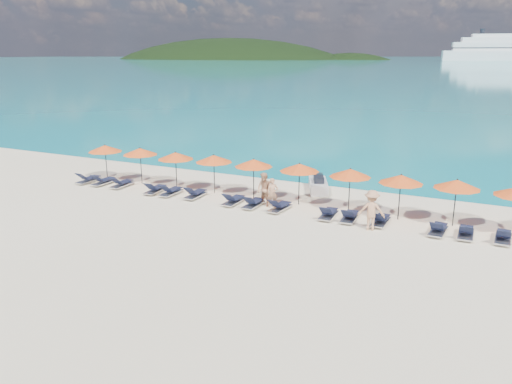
% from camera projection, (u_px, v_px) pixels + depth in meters
% --- Properties ---
extents(ground, '(1400.00, 1400.00, 0.00)m').
position_uv_depth(ground, '(227.00, 234.00, 22.23)').
color(ground, beige).
extents(sea, '(1600.00, 1300.00, 0.01)m').
position_uv_depth(sea, '(496.00, 59.00, 594.21)').
color(sea, '#1FA9B2').
rests_on(sea, ground).
extents(headland_main, '(374.00, 242.00, 126.50)m').
position_uv_depth(headland_main, '(227.00, 90.00, 626.40)').
color(headland_main, black).
rests_on(headland_main, ground).
extents(headland_small, '(162.00, 126.00, 85.50)m').
position_uv_depth(headland_small, '(349.00, 91.00, 579.95)').
color(headland_small, black).
rests_on(headland_small, ground).
extents(jetski, '(1.92, 2.79, 0.93)m').
position_uv_depth(jetski, '(318.00, 185.00, 29.01)').
color(jetski, silver).
rests_on(jetski, ground).
extents(beachgoer_a, '(0.68, 0.60, 1.57)m').
position_uv_depth(beachgoer_a, '(272.00, 193.00, 25.85)').
color(beachgoer_a, tan).
rests_on(beachgoer_a, ground).
extents(beachgoer_b, '(0.99, 0.75, 1.80)m').
position_uv_depth(beachgoer_b, '(264.00, 190.00, 26.07)').
color(beachgoer_b, tan).
rests_on(beachgoer_b, ground).
extents(beachgoer_c, '(1.29, 0.78, 1.87)m').
position_uv_depth(beachgoer_c, '(371.00, 210.00, 22.55)').
color(beachgoer_c, tan).
rests_on(beachgoer_c, ground).
extents(umbrella_0, '(2.10, 2.10, 2.28)m').
position_uv_depth(umbrella_0, '(105.00, 148.00, 31.23)').
color(umbrella_0, black).
rests_on(umbrella_0, ground).
extents(umbrella_1, '(2.10, 2.10, 2.28)m').
position_uv_depth(umbrella_1, '(140.00, 151.00, 30.28)').
color(umbrella_1, black).
rests_on(umbrella_1, ground).
extents(umbrella_2, '(2.10, 2.10, 2.28)m').
position_uv_depth(umbrella_2, '(176.00, 156.00, 29.00)').
color(umbrella_2, black).
rests_on(umbrella_2, ground).
extents(umbrella_3, '(2.10, 2.10, 2.28)m').
position_uv_depth(umbrella_3, '(214.00, 159.00, 28.22)').
color(umbrella_3, black).
rests_on(umbrella_3, ground).
extents(umbrella_4, '(2.10, 2.10, 2.28)m').
position_uv_depth(umbrella_4, '(254.00, 163.00, 27.12)').
color(umbrella_4, black).
rests_on(umbrella_4, ground).
extents(umbrella_5, '(2.10, 2.10, 2.28)m').
position_uv_depth(umbrella_5, '(299.00, 167.00, 26.06)').
color(umbrella_5, black).
rests_on(umbrella_5, ground).
extents(umbrella_6, '(2.10, 2.10, 2.28)m').
position_uv_depth(umbrella_6, '(350.00, 173.00, 24.87)').
color(umbrella_6, black).
rests_on(umbrella_6, ground).
extents(umbrella_7, '(2.10, 2.10, 2.28)m').
position_uv_depth(umbrella_7, '(401.00, 179.00, 23.66)').
color(umbrella_7, black).
rests_on(umbrella_7, ground).
extents(umbrella_8, '(2.10, 2.10, 2.28)m').
position_uv_depth(umbrella_8, '(457.00, 184.00, 22.75)').
color(umbrella_8, black).
rests_on(umbrella_8, ground).
extents(lounger_0, '(0.68, 1.72, 0.66)m').
position_uv_depth(lounger_0, '(88.00, 179.00, 30.93)').
color(lounger_0, silver).
rests_on(lounger_0, ground).
extents(lounger_1, '(0.64, 1.71, 0.66)m').
position_uv_depth(lounger_1, '(103.00, 181.00, 30.48)').
color(lounger_1, silver).
rests_on(lounger_1, ground).
extents(lounger_2, '(0.66, 1.72, 0.66)m').
position_uv_depth(lounger_2, '(122.00, 183.00, 29.91)').
color(lounger_2, silver).
rests_on(lounger_2, ground).
extents(lounger_3, '(0.76, 1.75, 0.66)m').
position_uv_depth(lounger_3, '(155.00, 189.00, 28.68)').
color(lounger_3, silver).
rests_on(lounger_3, ground).
extents(lounger_4, '(0.63, 1.70, 0.66)m').
position_uv_depth(lounger_4, '(171.00, 191.00, 28.24)').
color(lounger_4, silver).
rests_on(lounger_4, ground).
extents(lounger_5, '(0.65, 1.71, 0.66)m').
position_uv_depth(lounger_5, '(195.00, 194.00, 27.72)').
color(lounger_5, silver).
rests_on(lounger_5, ground).
extents(lounger_6, '(0.64, 1.71, 0.66)m').
position_uv_depth(lounger_6, '(233.00, 200.00, 26.54)').
color(lounger_6, silver).
rests_on(lounger_6, ground).
extents(lounger_7, '(0.62, 1.70, 0.66)m').
position_uv_depth(lounger_7, '(253.00, 203.00, 26.04)').
color(lounger_7, silver).
rests_on(lounger_7, ground).
extents(lounger_8, '(0.79, 1.75, 0.66)m').
position_uv_depth(lounger_8, '(280.00, 207.00, 25.43)').
color(lounger_8, silver).
rests_on(lounger_8, ground).
extents(lounger_9, '(0.70, 1.73, 0.66)m').
position_uv_depth(lounger_9, '(328.00, 214.00, 24.33)').
color(lounger_9, silver).
rests_on(lounger_9, ground).
extents(lounger_10, '(0.72, 1.73, 0.66)m').
position_uv_depth(lounger_10, '(350.00, 216.00, 23.92)').
color(lounger_10, silver).
rests_on(lounger_10, ground).
extents(lounger_11, '(0.65, 1.71, 0.66)m').
position_uv_depth(lounger_11, '(381.00, 220.00, 23.40)').
color(lounger_11, silver).
rests_on(lounger_11, ground).
extents(lounger_12, '(0.73, 1.74, 0.66)m').
position_uv_depth(lounger_12, '(438.00, 229.00, 22.19)').
color(lounger_12, silver).
rests_on(lounger_12, ground).
extents(lounger_13, '(0.65, 1.71, 0.66)m').
position_uv_depth(lounger_13, '(466.00, 232.00, 21.79)').
color(lounger_13, silver).
rests_on(lounger_13, ground).
extents(lounger_14, '(0.69, 1.72, 0.66)m').
position_uv_depth(lounger_14, '(503.00, 237.00, 21.28)').
color(lounger_14, silver).
rests_on(lounger_14, ground).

